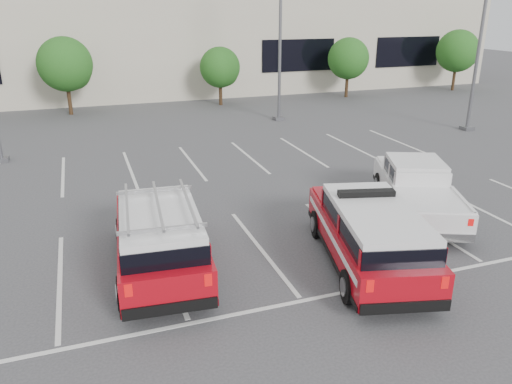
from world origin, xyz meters
TOP-DOWN VIEW (x-y plane):
  - ground at (0.00, 0.00)m, footprint 120.00×120.00m
  - stall_markings at (0.00, 4.50)m, footprint 23.00×15.00m
  - convention_building at (0.18, 31.86)m, footprint 60.00×16.99m
  - tree_mid_left at (-4.91, 22.05)m, footprint 3.37×3.37m
  - tree_mid_right at (5.09, 22.05)m, footprint 2.77×2.77m
  - tree_right at (15.09, 22.05)m, footprint 3.07×3.07m
  - tree_far_right at (25.09, 22.05)m, footprint 3.37×3.37m
  - light_pole_mid at (7.00, 16.00)m, footprint 0.90×0.60m
  - light_pole_right at (16.00, 10.00)m, footprint 0.90×0.60m
  - fire_chief_suv at (2.34, -1.84)m, footprint 3.36×5.93m
  - white_pickup at (5.80, 0.80)m, footprint 3.96×5.91m
  - ladder_suv at (-2.87, -0.31)m, footprint 2.50×5.44m

SIDE VIEW (x-z plane):
  - ground at x=0.00m, z-range 0.00..0.00m
  - stall_markings at x=0.00m, z-range 0.00..0.01m
  - white_pickup at x=5.80m, z-range -0.17..1.54m
  - fire_chief_suv at x=2.34m, z-range -0.18..1.79m
  - ladder_suv at x=-2.87m, z-range -0.21..1.87m
  - tree_mid_right at x=5.09m, z-range 0.51..4.50m
  - tree_right at x=15.09m, z-range 0.56..4.98m
  - tree_mid_left at x=-4.91m, z-range 0.62..5.46m
  - tree_far_right at x=25.09m, z-range 0.62..5.46m
  - convention_building at x=0.18m, z-range -1.88..11.32m
  - light_pole_mid at x=7.00m, z-range 0.07..10.31m
  - light_pole_right at x=16.00m, z-range 0.07..10.31m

